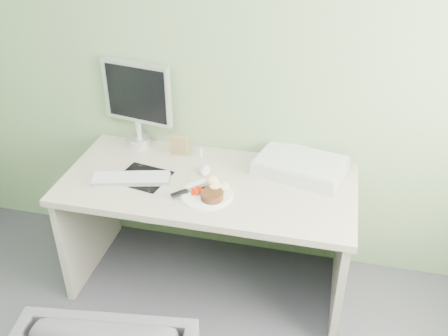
% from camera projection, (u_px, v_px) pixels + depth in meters
% --- Properties ---
extents(wall_back, '(3.50, 0.00, 3.50)m').
position_uv_depth(wall_back, '(224.00, 49.00, 2.71)').
color(wall_back, gray).
rests_on(wall_back, floor).
extents(desk, '(1.60, 0.75, 0.73)m').
position_uv_depth(desk, '(209.00, 208.00, 2.82)').
color(desk, '#BDAD9E').
rests_on(desk, floor).
extents(plate, '(0.27, 0.27, 0.01)m').
position_uv_depth(plate, '(207.00, 195.00, 2.60)').
color(plate, white).
rests_on(plate, desk).
extents(steak, '(0.15, 0.15, 0.04)m').
position_uv_depth(steak, '(212.00, 195.00, 2.55)').
color(steak, black).
rests_on(steak, plate).
extents(potato_pile, '(0.14, 0.11, 0.07)m').
position_uv_depth(potato_pile, '(215.00, 184.00, 2.61)').
color(potato_pile, tan).
rests_on(potato_pile, plate).
extents(carrot_heap, '(0.08, 0.07, 0.04)m').
position_uv_depth(carrot_heap, '(198.00, 190.00, 2.59)').
color(carrot_heap, red).
rests_on(carrot_heap, plate).
extents(steak_knife, '(0.18, 0.19, 0.02)m').
position_uv_depth(steak_knife, '(186.00, 191.00, 2.60)').
color(steak_knife, silver).
rests_on(steak_knife, plate).
extents(mousepad, '(0.31, 0.28, 0.00)m').
position_uv_depth(mousepad, '(143.00, 177.00, 2.75)').
color(mousepad, black).
rests_on(mousepad, desk).
extents(keyboard, '(0.43, 0.22, 0.02)m').
position_uv_depth(keyboard, '(131.00, 178.00, 2.72)').
color(keyboard, white).
rests_on(keyboard, desk).
extents(computer_mouse, '(0.08, 0.12, 0.04)m').
position_uv_depth(computer_mouse, '(205.00, 170.00, 2.78)').
color(computer_mouse, white).
rests_on(computer_mouse, desk).
extents(photo_frame, '(0.11, 0.03, 0.13)m').
position_uv_depth(photo_frame, '(180.00, 145.00, 2.93)').
color(photo_frame, olive).
rests_on(photo_frame, desk).
extents(eyedrop_bottle, '(0.02, 0.02, 0.06)m').
position_uv_depth(eyedrop_bottle, '(201.00, 152.00, 2.94)').
color(eyedrop_bottle, white).
rests_on(eyedrop_bottle, desk).
extents(scanner, '(0.54, 0.42, 0.07)m').
position_uv_depth(scanner, '(300.00, 166.00, 2.78)').
color(scanner, silver).
rests_on(scanner, desk).
extents(monitor, '(0.44, 0.15, 0.53)m').
position_uv_depth(monitor, '(137.00, 100.00, 2.93)').
color(monitor, silver).
rests_on(monitor, desk).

